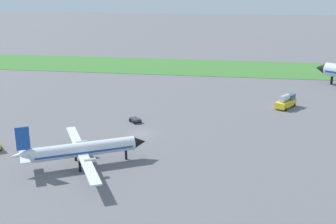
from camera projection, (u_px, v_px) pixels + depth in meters
ground_plane at (141, 134)px, 84.90m from camera, size 600.00×600.00×0.00m
grass_taxiway_strip at (183, 67)px, 148.80m from camera, size 360.00×28.00×0.08m
airplane_foreground_turboprop at (81, 149)px, 69.73m from camera, size 19.91×22.86×7.56m
baggage_cart_near_gate at (135, 120)px, 91.36m from camera, size 2.90×2.94×0.90m
fuel_truck_by_runway at (286, 101)px, 101.42m from camera, size 5.43×6.80×3.29m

